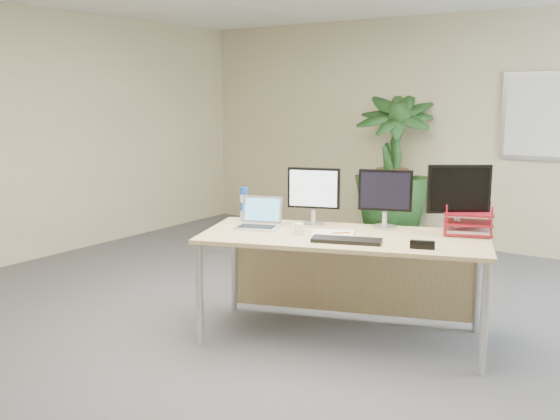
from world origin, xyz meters
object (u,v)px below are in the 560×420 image
Objects in this scene: monitor_right at (385,195)px; desk at (345,254)px; laptop at (259,219)px; floor_plant at (392,182)px; monitor_left at (314,193)px.

desk is at bearing -123.47° from monitor_right.
monitor_right reaches higher than laptop.
laptop is at bearing -160.27° from desk.
floor_plant is 3.15m from laptop.
monitor_left is (-0.31, 0.05, 0.42)m from desk.
monitor_right is at bearing 31.65° from laptop.
monitor_right is 0.97m from laptop.
floor_plant is 2.95m from monitor_left.
monitor_right is (0.49, 0.22, -0.00)m from monitor_left.
floor_plant reaches higher than monitor_right.
monitor_right is at bearing 56.53° from desk.
monitor_right is (0.18, 0.27, 0.42)m from desk.
desk is 1.47× the size of floor_plant.
monitor_right is (1.14, -2.64, 0.29)m from floor_plant.
desk is at bearing -71.69° from floor_plant.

